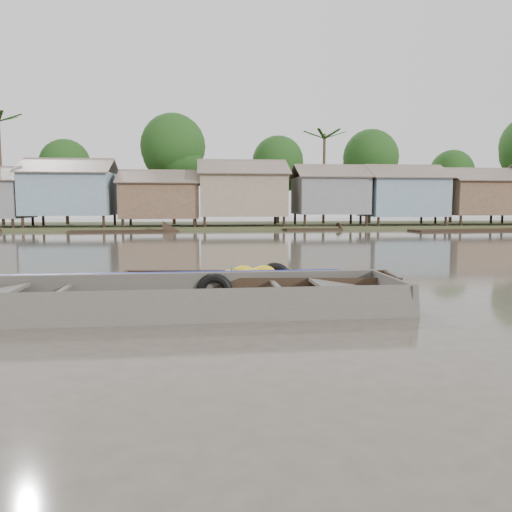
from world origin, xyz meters
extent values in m
plane|color=#494038|center=(0.00, 0.00, 0.00)|extent=(120.00, 120.00, 0.00)
cube|color=#384723|center=(0.00, 33.00, 0.00)|extent=(120.00, 12.00, 0.50)
cube|color=gray|center=(-10.50, 29.50, 2.70)|extent=(6.20, 5.20, 3.20)
cube|color=brown|center=(-10.50, 28.10, 4.75)|extent=(6.60, 3.02, 1.28)
cube|color=brown|center=(-10.50, 30.90, 4.75)|extent=(6.60, 3.02, 1.28)
cube|color=brown|center=(-3.80, 29.50, 2.20)|extent=(5.80, 4.60, 2.70)
cube|color=brown|center=(-3.80, 28.26, 4.00)|extent=(6.20, 2.67, 1.14)
cube|color=brown|center=(-3.80, 30.74, 4.00)|extent=(6.20, 2.67, 1.14)
cube|color=#806F58|center=(2.50, 29.50, 2.65)|extent=(6.50, 5.30, 3.30)
cube|color=brown|center=(2.50, 28.07, 4.75)|extent=(6.90, 3.08, 1.31)
cube|color=brown|center=(2.50, 30.93, 4.75)|extent=(6.90, 3.08, 1.31)
cube|color=slate|center=(9.50, 29.50, 2.60)|extent=(5.40, 4.70, 2.90)
cube|color=brown|center=(9.50, 28.23, 4.50)|extent=(5.80, 2.73, 1.17)
cube|color=brown|center=(9.50, 30.77, 4.50)|extent=(5.80, 2.73, 1.17)
cube|color=gray|center=(15.50, 29.50, 2.50)|extent=(6.00, 5.00, 3.10)
cube|color=brown|center=(15.50, 28.15, 4.50)|extent=(6.40, 2.90, 1.24)
cube|color=brown|center=(15.50, 30.85, 4.50)|extent=(6.40, 2.90, 1.24)
cube|color=brown|center=(22.00, 29.50, 2.45)|extent=(5.70, 4.90, 2.80)
cube|color=brown|center=(22.00, 28.18, 4.30)|extent=(6.10, 2.85, 1.21)
cube|color=brown|center=(22.00, 30.82, 4.30)|extent=(6.10, 2.85, 1.21)
cylinder|color=#473323|center=(-12.00, 34.00, 2.45)|extent=(0.28, 0.28, 4.90)
sphere|color=#133812|center=(-12.00, 34.00, 5.25)|extent=(4.20, 4.20, 4.20)
cylinder|color=#473323|center=(-3.00, 33.00, 3.15)|extent=(0.28, 0.28, 6.30)
sphere|color=#133812|center=(-3.00, 33.00, 6.75)|extent=(5.40, 5.40, 5.40)
cylinder|color=#473323|center=(6.00, 34.00, 2.62)|extent=(0.28, 0.28, 5.25)
sphere|color=#133812|center=(6.00, 34.00, 5.62)|extent=(4.50, 4.50, 4.50)
cylinder|color=#473323|center=(14.00, 33.00, 2.80)|extent=(0.28, 0.28, 5.60)
sphere|color=#133812|center=(14.00, 33.00, 6.00)|extent=(4.80, 4.80, 4.80)
cylinder|color=#473323|center=(22.00, 34.00, 2.27)|extent=(0.28, 0.28, 4.55)
sphere|color=#133812|center=(22.00, 34.00, 4.88)|extent=(3.90, 3.90, 3.90)
cylinder|color=#473323|center=(-17.00, 33.50, 4.50)|extent=(0.24, 0.24, 9.00)
cylinder|color=#473323|center=(10.00, 33.50, 4.00)|extent=(0.24, 0.24, 8.00)
cube|color=black|center=(0.62, 1.02, -0.08)|extent=(6.02, 1.73, 0.08)
cube|color=black|center=(0.68, 1.67, 0.16)|extent=(6.05, 0.77, 0.56)
cube|color=black|center=(0.55, 0.38, 0.16)|extent=(6.05, 0.77, 0.56)
cube|color=black|center=(3.57, 0.73, 0.16)|extent=(0.19, 1.32, 0.53)
cube|color=black|center=(3.06, 0.78, 0.23)|extent=(1.14, 1.23, 0.20)
cube|color=black|center=(-2.34, 1.32, 0.16)|extent=(0.19, 1.32, 0.53)
cube|color=black|center=(-1.82, 1.27, 0.23)|extent=(1.14, 1.23, 0.20)
cube|color=black|center=(-0.80, 1.17, 0.27)|extent=(0.23, 1.27, 0.05)
cube|color=black|center=(2.03, 0.88, 0.27)|extent=(0.23, 1.27, 0.05)
ellipsoid|color=yellow|center=(1.40, 0.79, 0.30)|extent=(0.48, 0.35, 0.27)
ellipsoid|color=yellow|center=(-0.06, 1.16, 0.35)|extent=(0.44, 0.33, 0.26)
ellipsoid|color=yellow|center=(0.21, 0.78, 0.33)|extent=(0.40, 0.30, 0.23)
ellipsoid|color=yellow|center=(-0.13, 0.79, 0.20)|extent=(0.50, 0.37, 0.29)
ellipsoid|color=yellow|center=(0.79, 0.81, 0.34)|extent=(0.45, 0.33, 0.26)
ellipsoid|color=yellow|center=(0.57, 1.16, 0.38)|extent=(0.49, 0.36, 0.28)
ellipsoid|color=yellow|center=(0.68, 0.66, 0.23)|extent=(0.42, 0.31, 0.24)
ellipsoid|color=yellow|center=(1.33, 1.25, 0.24)|extent=(0.45, 0.33, 0.26)
ellipsoid|color=yellow|center=(0.50, 0.87, 0.44)|extent=(0.49, 0.36, 0.28)
ellipsoid|color=yellow|center=(0.38, 0.97, 0.39)|extent=(0.48, 0.36, 0.28)
ellipsoid|color=yellow|center=(0.07, 1.14, 0.38)|extent=(0.52, 0.38, 0.30)
ellipsoid|color=yellow|center=(0.35, 1.37, 0.35)|extent=(0.41, 0.30, 0.24)
ellipsoid|color=yellow|center=(-0.36, 1.26, 0.24)|extent=(0.47, 0.35, 0.27)
ellipsoid|color=yellow|center=(-0.18, 0.79, 0.22)|extent=(0.51, 0.38, 0.29)
ellipsoid|color=yellow|center=(-0.29, 1.07, 0.27)|extent=(0.52, 0.38, 0.30)
ellipsoid|color=yellow|center=(0.48, 1.31, 0.31)|extent=(0.42, 0.31, 0.24)
ellipsoid|color=yellow|center=(0.39, 1.19, 0.36)|extent=(0.46, 0.34, 0.26)
ellipsoid|color=yellow|center=(1.60, 0.55, 0.20)|extent=(0.43, 0.32, 0.25)
ellipsoid|color=yellow|center=(-0.36, 0.77, 0.15)|extent=(0.41, 0.30, 0.24)
ellipsoid|color=yellow|center=(0.97, 1.39, 0.25)|extent=(0.43, 0.32, 0.25)
ellipsoid|color=yellow|center=(0.34, 1.11, 0.48)|extent=(0.49, 0.36, 0.28)
ellipsoid|color=yellow|center=(0.66, 1.12, 0.46)|extent=(0.40, 0.29, 0.23)
ellipsoid|color=yellow|center=(0.93, 1.36, 0.27)|extent=(0.45, 0.33, 0.26)
ellipsoid|color=yellow|center=(1.00, 0.93, 0.39)|extent=(0.47, 0.35, 0.27)
ellipsoid|color=yellow|center=(-0.10, 0.88, 0.27)|extent=(0.46, 0.34, 0.27)
ellipsoid|color=yellow|center=(0.78, 0.97, 0.48)|extent=(0.53, 0.39, 0.30)
ellipsoid|color=yellow|center=(0.46, 1.25, 0.35)|extent=(0.46, 0.34, 0.27)
ellipsoid|color=yellow|center=(-0.20, 0.90, 0.26)|extent=(0.52, 0.38, 0.30)
ellipsoid|color=yellow|center=(0.68, 0.91, 0.38)|extent=(0.46, 0.34, 0.27)
cylinder|color=#3F6626|center=(0.08, 1.08, 0.47)|extent=(0.04, 0.04, 0.19)
cylinder|color=#3F6626|center=(0.83, 1.00, 0.47)|extent=(0.04, 0.04, 0.19)
cylinder|color=#3F6626|center=(1.36, 0.95, 0.47)|extent=(0.04, 0.04, 0.19)
torus|color=black|center=(1.12, 1.71, 0.18)|extent=(0.86, 0.28, 0.84)
torus|color=black|center=(-0.31, 0.38, 0.18)|extent=(0.77, 0.27, 0.75)
cube|color=#49433E|center=(-1.12, -0.55, -0.08)|extent=(8.47, 1.96, 0.08)
cube|color=#49433E|center=(-1.14, 0.48, 0.22)|extent=(8.62, 0.33, 0.69)
cube|color=#49433E|center=(-1.10, -1.58, 0.22)|extent=(8.62, 0.33, 0.69)
cube|color=#49433E|center=(3.10, -0.48, 0.22)|extent=(0.10, 2.11, 0.65)
cube|color=#49433E|center=(2.36, -0.49, 0.31)|extent=(1.49, 1.84, 0.26)
cube|color=#49433E|center=(-3.14, -0.59, 0.36)|extent=(0.14, 2.02, 0.05)
cube|color=#49433E|center=(0.90, -0.52, 0.36)|extent=(0.14, 2.02, 0.05)
cube|color=#665E54|center=(-1.12, -0.55, -0.02)|extent=(6.45, 1.76, 0.02)
cube|color=navy|center=(-1.14, 0.55, 0.49)|extent=(6.97, 0.22, 0.17)
torus|color=olive|center=(0.99, -0.86, 0.01)|extent=(0.48, 0.48, 0.07)
torus|color=olive|center=(0.99, -0.86, 0.05)|extent=(0.39, 0.39, 0.07)
cube|color=black|center=(18.68, 24.25, -0.05)|extent=(9.19, 2.70, 0.35)
cube|color=black|center=(-6.39, 25.49, -0.05)|extent=(6.64, 1.80, 0.35)
cube|color=black|center=(7.62, 26.98, -0.05)|extent=(4.56, 1.71, 0.35)
camera|label=1|loc=(-0.52, -9.73, 1.97)|focal=35.00mm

